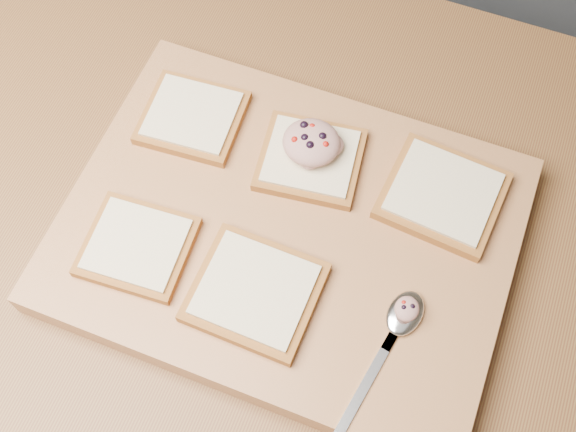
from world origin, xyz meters
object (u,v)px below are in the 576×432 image
cutting_board (288,234)px  spoon (399,324)px  tuna_salad_dollop (311,142)px  bread_far_center (310,159)px

cutting_board → spoon: spoon is taller
cutting_board → spoon: (0.15, -0.07, 0.03)m
cutting_board → spoon: size_ratio=2.73×
cutting_board → tuna_salad_dollop: size_ratio=7.46×
cutting_board → tuna_salad_dollop: tuna_salad_dollop is taller
cutting_board → bread_far_center: bearing=93.9°
tuna_salad_dollop → spoon: bearing=-45.3°
bread_far_center → spoon: bread_far_center is taller
bread_far_center → spoon: (0.16, -0.16, -0.00)m
tuna_salad_dollop → spoon: (0.16, -0.16, -0.03)m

